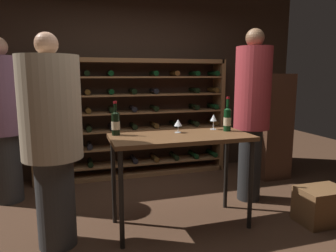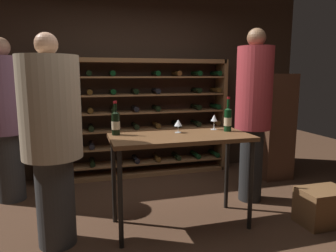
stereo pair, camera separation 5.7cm
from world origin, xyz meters
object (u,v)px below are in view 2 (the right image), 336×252
(display_cabinet, at_px, (276,127))
(wine_bottle_amber_reserve, at_px, (116,123))
(wine_glass_stemmed_left, at_px, (214,119))
(tasting_table, at_px, (181,145))
(person_bystander_red_print, at_px, (253,108))
(wine_glass_stemmed_center, at_px, (178,123))
(wine_bottle_black_capsule, at_px, (228,119))
(wine_rack, at_px, (135,119))
(person_guest_khaki, at_px, (52,133))
(wine_crate, at_px, (323,206))
(person_guest_plum_blouse, at_px, (5,114))

(display_cabinet, distance_m, wine_bottle_amber_reserve, 2.55)
(display_cabinet, xyz_separation_m, wine_glass_stemmed_left, (-1.35, -0.83, 0.29))
(tasting_table, distance_m, person_bystander_red_print, 1.14)
(wine_glass_stemmed_center, bearing_deg, person_bystander_red_print, 14.63)
(tasting_table, bearing_deg, display_cabinet, 30.13)
(tasting_table, height_order, wine_bottle_black_capsule, wine_bottle_black_capsule)
(wine_rack, distance_m, tasting_table, 1.73)
(person_guest_khaki, relative_size, wine_crate, 3.85)
(wine_rack, xyz_separation_m, person_bystander_red_print, (1.16, -1.32, 0.26))
(display_cabinet, bearing_deg, wine_glass_stemmed_center, -153.10)
(wine_rack, relative_size, person_guest_khaki, 1.53)
(person_guest_plum_blouse, bearing_deg, wine_glass_stemmed_left, -134.99)
(wine_bottle_amber_reserve, height_order, wine_bottle_black_capsule, wine_bottle_black_capsule)
(display_cabinet, bearing_deg, wine_glass_stemmed_left, -148.37)
(wine_bottle_amber_reserve, height_order, wine_glass_stemmed_left, wine_bottle_amber_reserve)
(wine_bottle_amber_reserve, bearing_deg, wine_glass_stemmed_left, 0.65)
(person_guest_khaki, relative_size, wine_bottle_black_capsule, 5.20)
(person_bystander_red_print, relative_size, wine_glass_stemmed_left, 12.49)
(person_bystander_red_print, height_order, wine_glass_stemmed_center, person_bystander_red_print)
(person_guest_plum_blouse, height_order, wine_bottle_black_capsule, person_guest_plum_blouse)
(wine_rack, relative_size, wine_glass_stemmed_center, 20.90)
(person_guest_plum_blouse, relative_size, wine_glass_stemmed_center, 14.23)
(person_guest_khaki, bearing_deg, wine_bottle_amber_reserve, -77.10)
(person_bystander_red_print, xyz_separation_m, wine_glass_stemmed_center, (-1.01, -0.26, -0.10))
(person_guest_khaki, distance_m, wine_bottle_amber_reserve, 0.61)
(display_cabinet, bearing_deg, wine_rack, 160.43)
(tasting_table, relative_size, wine_bottle_black_capsule, 3.84)
(wine_crate, bearing_deg, wine_bottle_black_capsule, 152.80)
(wine_bottle_black_capsule, bearing_deg, person_guest_khaki, -176.45)
(person_guest_plum_blouse, height_order, display_cabinet, person_guest_plum_blouse)
(wine_glass_stemmed_center, bearing_deg, wine_glass_stemmed_left, 9.07)
(person_bystander_red_print, height_order, wine_crate, person_bystander_red_print)
(wine_crate, relative_size, wine_bottle_amber_reserve, 1.46)
(wine_rack, distance_m, person_guest_khaki, 2.04)
(wine_rack, xyz_separation_m, wine_glass_stemmed_left, (0.58, -1.52, 0.18))
(wine_rack, xyz_separation_m, wine_glass_stemmed_center, (0.16, -1.58, 0.16))
(person_guest_khaki, height_order, wine_glass_stemmed_center, person_guest_khaki)
(person_guest_plum_blouse, distance_m, person_bystander_red_print, 2.90)
(person_guest_khaki, distance_m, wine_glass_stemmed_left, 1.63)
(person_guest_khaki, bearing_deg, wine_glass_stemmed_center, -90.29)
(wine_bottle_black_capsule, xyz_separation_m, wine_glass_stemmed_center, (-0.52, 0.06, -0.03))
(person_guest_plum_blouse, height_order, wine_crate, person_guest_plum_blouse)
(person_bystander_red_print, relative_size, wine_glass_stemmed_center, 14.96)
(wine_rack, relative_size, wine_bottle_amber_reserve, 8.60)
(wine_bottle_amber_reserve, height_order, wine_glass_stemmed_center, wine_bottle_amber_reserve)
(wine_crate, height_order, wine_bottle_amber_reserve, wine_bottle_amber_reserve)
(display_cabinet, bearing_deg, wine_crate, -105.28)
(wine_rack, relative_size, wine_bottle_black_capsule, 7.96)
(wine_bottle_amber_reserve, bearing_deg, wine_glass_stemmed_center, -5.13)
(wine_glass_stemmed_left, bearing_deg, wine_rack, 110.90)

